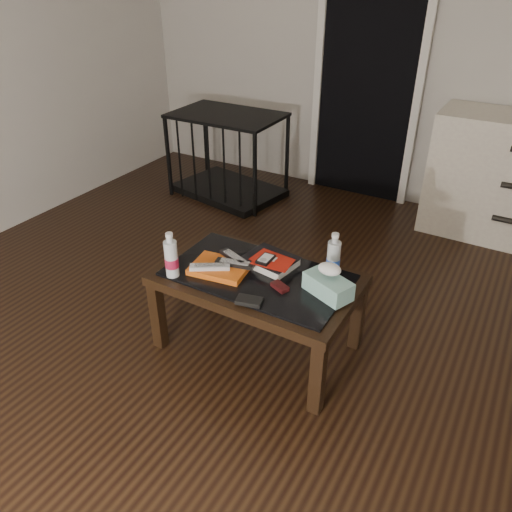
{
  "coord_description": "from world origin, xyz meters",
  "views": [
    {
      "loc": [
        0.9,
        -1.59,
        1.83
      ],
      "look_at": [
        -0.16,
        0.25,
        0.55
      ],
      "focal_mm": 35.0,
      "sensor_mm": 36.0,
      "label": 1
    }
  ],
  "objects": [
    {
      "name": "remote_silver",
      "position": [
        -0.35,
        0.11,
        0.5
      ],
      "size": [
        0.2,
        0.15,
        0.02
      ],
      "primitive_type": "cube",
      "rotation": [
        0.0,
        0.0,
        0.56
      ],
      "color": "silver",
      "rests_on": "magazines"
    },
    {
      "name": "ground",
      "position": [
        0.0,
        0.0,
        0.0
      ],
      "size": [
        5.0,
        5.0,
        0.0
      ],
      "primitive_type": "plane",
      "color": "black",
      "rests_on": "ground"
    },
    {
      "name": "coffee_table",
      "position": [
        -0.14,
        0.23,
        0.4
      ],
      "size": [
        1.0,
        0.6,
        0.46
      ],
      "color": "black",
      "rests_on": "ground"
    },
    {
      "name": "textbook",
      "position": [
        -0.12,
        0.34,
        0.48
      ],
      "size": [
        0.28,
        0.24,
        0.05
      ],
      "primitive_type": "cube",
      "rotation": [
        0.0,
        0.0,
        -0.16
      ],
      "color": "black",
      "rests_on": "coffee_table"
    },
    {
      "name": "ipod",
      "position": [
        -0.13,
        0.29,
        0.52
      ],
      "size": [
        0.07,
        0.1,
        0.02
      ],
      "primitive_type": "cube",
      "rotation": [
        0.0,
        0.0,
        0.01
      ],
      "color": "black",
      "rests_on": "dvd_mailers"
    },
    {
      "name": "magazines",
      "position": [
        -0.32,
        0.16,
        0.48
      ],
      "size": [
        0.31,
        0.25,
        0.03
      ],
      "primitive_type": "cube",
      "rotation": [
        0.0,
        0.0,
        0.14
      ],
      "color": "#D25713",
      "rests_on": "coffee_table"
    },
    {
      "name": "room_shell",
      "position": [
        0.0,
        0.0,
        1.62
      ],
      "size": [
        5.0,
        5.0,
        5.0
      ],
      "color": "#B9B3AB",
      "rests_on": "ground"
    },
    {
      "name": "doorway",
      "position": [
        -0.4,
        2.47,
        1.02
      ],
      "size": [
        0.9,
        0.08,
        2.07
      ],
      "color": "black",
      "rests_on": "ground"
    },
    {
      "name": "dvd_mailers",
      "position": [
        -0.11,
        0.32,
        0.51
      ],
      "size": [
        0.2,
        0.15,
        0.01
      ],
      "primitive_type": "cube",
      "rotation": [
        0.0,
        0.0,
        -0.1
      ],
      "color": "#AF170B",
      "rests_on": "textbook"
    },
    {
      "name": "flip_phone",
      "position": [
        0.02,
        0.17,
        0.47
      ],
      "size": [
        0.1,
        0.08,
        0.02
      ],
      "primitive_type": "cube",
      "rotation": [
        0.0,
        0.0,
        -0.41
      ],
      "color": "black",
      "rests_on": "coffee_table"
    },
    {
      "name": "water_bottle_right",
      "position": [
        0.19,
        0.4,
        0.58
      ],
      "size": [
        0.07,
        0.07,
        0.24
      ],
      "primitive_type": "cylinder",
      "rotation": [
        0.0,
        0.0,
        -0.01
      ],
      "color": "#B4BBBF",
      "rests_on": "coffee_table"
    },
    {
      "name": "pet_crate",
      "position": [
        -1.37,
        1.87,
        0.23
      ],
      "size": [
        0.99,
        0.75,
        0.71
      ],
      "rotation": [
        0.0,
        0.0,
        -0.18
      ],
      "color": "black",
      "rests_on": "ground"
    },
    {
      "name": "water_bottle_left",
      "position": [
        -0.5,
        0.01,
        0.58
      ],
      "size": [
        0.07,
        0.07,
        0.24
      ],
      "primitive_type": "cylinder",
      "rotation": [
        0.0,
        0.0,
        0.09
      ],
      "color": "silver",
      "rests_on": "coffee_table"
    },
    {
      "name": "remote_black_back",
      "position": [
        -0.29,
        0.25,
        0.5
      ],
      "size": [
        0.2,
        0.12,
        0.02
      ],
      "primitive_type": "cube",
      "rotation": [
        0.0,
        0.0,
        -0.36
      ],
      "color": "black",
      "rests_on": "magazines"
    },
    {
      "name": "remote_black_front",
      "position": [
        -0.26,
        0.2,
        0.5
      ],
      "size": [
        0.21,
        0.09,
        0.02
      ],
      "primitive_type": "cube",
      "rotation": [
        0.0,
        0.0,
        0.22
      ],
      "color": "black",
      "rests_on": "magazines"
    },
    {
      "name": "wallet",
      "position": [
        -0.05,
        -0.0,
        0.47
      ],
      "size": [
        0.13,
        0.1,
        0.02
      ],
      "primitive_type": "cube",
      "rotation": [
        0.0,
        0.0,
        0.24
      ],
      "color": "black",
      "rests_on": "coffee_table"
    },
    {
      "name": "tissue_box",
      "position": [
        0.23,
        0.24,
        0.51
      ],
      "size": [
        0.26,
        0.2,
        0.09
      ],
      "primitive_type": "cube",
      "rotation": [
        0.0,
        0.0,
        -0.39
      ],
      "color": "#248577",
      "rests_on": "coffee_table"
    }
  ]
}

